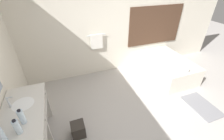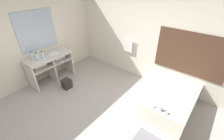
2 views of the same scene
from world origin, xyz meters
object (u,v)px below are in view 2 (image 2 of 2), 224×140
at_px(water_bottle_3, 43,55).
at_px(waste_bin, 67,84).
at_px(bathtub, 170,100).
at_px(water_bottle_2, 37,57).
at_px(water_bottle_1, 32,56).

height_order(water_bottle_3, waste_bin, water_bottle_3).
bearing_deg(bathtub, waste_bin, -158.03).
relative_size(bathtub, water_bottle_3, 6.91).
distance_m(water_bottle_2, water_bottle_3, 0.15).
xyz_separation_m(water_bottle_2, waste_bin, (0.68, 0.33, -0.81)).
bearing_deg(waste_bin, water_bottle_2, -154.16).
distance_m(water_bottle_1, water_bottle_3, 0.28).
bearing_deg(water_bottle_2, bathtub, 22.77).
bearing_deg(water_bottle_1, water_bottle_2, 25.67).
bearing_deg(waste_bin, bathtub, 21.97).
height_order(water_bottle_1, water_bottle_2, water_bottle_1).
distance_m(bathtub, water_bottle_2, 3.71).
relative_size(bathtub, water_bottle_1, 6.65).
height_order(bathtub, water_bottle_3, water_bottle_3).
xyz_separation_m(bathtub, water_bottle_2, (-3.37, -1.41, 0.67)).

